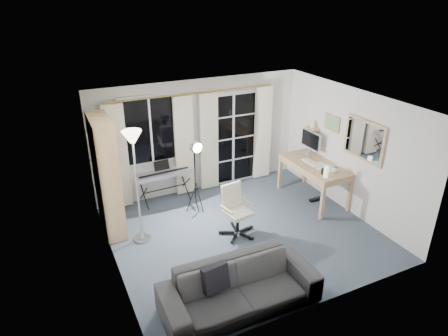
% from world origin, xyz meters
% --- Properties ---
extents(floor, '(4.50, 4.00, 0.02)m').
position_xyz_m(floor, '(0.00, 0.00, -0.01)').
color(floor, '#394653').
rests_on(floor, ground).
extents(window, '(1.20, 0.08, 1.40)m').
position_xyz_m(window, '(-1.05, 1.97, 1.50)').
color(window, white).
rests_on(window, floor).
extents(french_door, '(1.32, 0.09, 2.11)m').
position_xyz_m(french_door, '(0.75, 1.97, 1.03)').
color(french_door, white).
rests_on(french_door, floor).
extents(curtains, '(3.60, 0.07, 2.13)m').
position_xyz_m(curtains, '(-0.14, 1.88, 1.09)').
color(curtains, gold).
rests_on(curtains, floor).
extents(bookshelf, '(0.35, 0.99, 2.11)m').
position_xyz_m(bookshelf, '(-2.13, 1.16, 1.00)').
color(bookshelf, tan).
rests_on(bookshelf, floor).
extents(torchiere_lamp, '(0.36, 0.36, 2.01)m').
position_xyz_m(torchiere_lamp, '(-1.70, 0.60, 1.62)').
color(torchiere_lamp, '#B2B2B7').
rests_on(torchiere_lamp, floor).
extents(keyboard_piano, '(1.17, 0.60, 0.84)m').
position_xyz_m(keyboard_piano, '(-0.92, 1.70, 0.63)').
color(keyboard_piano, black).
rests_on(keyboard_piano, floor).
extents(studio_light, '(0.33, 0.33, 1.52)m').
position_xyz_m(studio_light, '(-0.49, 1.02, 1.22)').
color(studio_light, black).
rests_on(studio_light, floor).
extents(office_chair, '(0.65, 0.65, 0.94)m').
position_xyz_m(office_chair, '(-0.14, 0.12, 0.55)').
color(office_chair, black).
rests_on(office_chair, floor).
extents(desk, '(0.78, 1.52, 0.81)m').
position_xyz_m(desk, '(1.88, 0.52, 0.71)').
color(desk, tan).
rests_on(desk, floor).
extents(monitor, '(0.20, 0.58, 0.51)m').
position_xyz_m(monitor, '(2.08, 0.96, 1.12)').
color(monitor, silver).
rests_on(monitor, desk).
extents(desk_clutter, '(0.47, 0.92, 1.03)m').
position_xyz_m(desk_clutter, '(1.81, 0.27, 0.64)').
color(desk_clutter, white).
rests_on(desk_clutter, desk).
extents(mug, '(0.13, 0.11, 0.13)m').
position_xyz_m(mug, '(1.98, 0.02, 0.88)').
color(mug, silver).
rests_on(mug, desk).
extents(wall_mirror, '(0.04, 0.94, 0.74)m').
position_xyz_m(wall_mirror, '(2.22, -0.35, 1.55)').
color(wall_mirror, tan).
rests_on(wall_mirror, floor).
extents(framed_print, '(0.03, 0.42, 0.32)m').
position_xyz_m(framed_print, '(2.23, 0.55, 1.60)').
color(framed_print, tan).
rests_on(framed_print, floor).
extents(wall_shelf, '(0.16, 0.30, 0.18)m').
position_xyz_m(wall_shelf, '(2.16, 1.05, 1.41)').
color(wall_shelf, tan).
rests_on(wall_shelf, floor).
extents(sofa, '(2.19, 0.68, 0.85)m').
position_xyz_m(sofa, '(-0.90, -1.55, 0.43)').
color(sofa, '#2D2D2F').
rests_on(sofa, floor).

